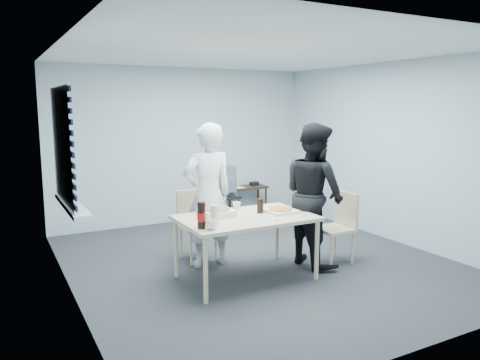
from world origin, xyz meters
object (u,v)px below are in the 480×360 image
chair_far (195,219)px  backpack (225,181)px  mug_a (211,224)px  soda_bottle (201,216)px  mug_b (237,206)px  chair_right (339,222)px  stool (225,202)px  side_table (245,191)px  person_black (314,194)px  person_white (208,195)px  dining_table (246,221)px

chair_far → backpack: 1.50m
backpack → mug_a: 2.74m
backpack → soda_bottle: bearing=-142.5°
backpack → mug_b: (-0.70, -1.71, -0.00)m
chair_right → stool: size_ratio=1.61×
side_table → soda_bottle: 3.65m
side_table → soda_bottle: soda_bottle is taller
mug_b → stool: bearing=67.9°
chair_right → person_black: bearing=164.8°
stool → mug_b: bearing=-112.1°
mug_b → side_table: bearing=59.1°
stool → person_black: bearing=-83.6°
person_black → side_table: person_black is taller
chair_far → person_white: bearing=-83.5°
mug_a → soda_bottle: bearing=132.7°
chair_far → backpack: size_ratio=1.89×
mug_b → backpack: bearing=67.7°
person_black → backpack: size_ratio=3.76×
stool → backpack: size_ratio=1.17×
backpack → mug_a: backpack is taller
chair_right → person_black: size_ratio=0.50×
person_white → mug_a: (-0.40, -0.96, -0.10)m
chair_right → backpack: backpack is taller
mug_b → chair_right: bearing=-16.8°
chair_right → mug_b: chair_right is taller
dining_table → mug_b: bearing=79.1°
stool → mug_a: bearing=-119.4°
stool → person_white: bearing=-123.4°
person_white → side_table: (1.65, 2.06, -0.43)m
side_table → mug_b: 2.76m
side_table → backpack: (-0.70, -0.64, 0.32)m
backpack → soda_bottle: size_ratio=1.73×
person_black → chair_right: bearing=-105.2°
chair_far → soda_bottle: size_ratio=3.27×
chair_far → soda_bottle: soda_bottle is taller
soda_bottle → mug_a: bearing=-47.3°
backpack → mug_b: backpack is taller
backpack → person_white: bearing=-144.4°
person_white → side_table: 2.68m
side_table → backpack: size_ratio=1.72×
dining_table → soda_bottle: soda_bottle is taller
chair_far → side_table: 2.43m
dining_table → mug_a: 0.67m
chair_right → person_white: size_ratio=0.50×
chair_right → mug_a: chair_right is taller
dining_table → person_black: (1.00, 0.06, 0.21)m
mug_b → soda_bottle: soda_bottle is taller
dining_table → mug_a: bearing=-151.2°
chair_right → stool: chair_right is taller
person_white → soda_bottle: (-0.47, -0.88, -0.02)m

